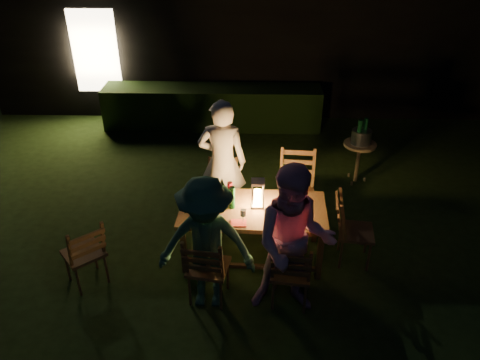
{
  "coord_description": "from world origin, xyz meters",
  "views": [
    {
      "loc": [
        0.28,
        -4.83,
        3.86
      ],
      "look_at": [
        0.14,
        0.03,
        0.96
      ],
      "focal_mm": 35.0,
      "sensor_mm": 36.0,
      "label": 1
    }
  ],
  "objects_px": {
    "lantern": "(258,195)",
    "bottle_bucket_a": "(359,135)",
    "person_house_side": "(222,162)",
    "chair_far_right": "(295,202)",
    "chair_end": "(353,241)",
    "person_opp_left": "(206,245)",
    "bottle_table": "(232,197)",
    "chair_far_left": "(223,202)",
    "chair_near_left": "(208,278)",
    "dining_table": "(253,213)",
    "ice_bucket": "(361,137)",
    "side_table": "(360,148)",
    "chair_spare": "(86,264)",
    "chair_near_right": "(290,283)",
    "bottle_bucket_b": "(364,133)",
    "person_opp_right": "(294,243)"
  },
  "relations": [
    {
      "from": "dining_table",
      "to": "bottle_table",
      "type": "relative_size",
      "value": 6.34
    },
    {
      "from": "person_opp_left",
      "to": "bottle_bucket_a",
      "type": "distance_m",
      "value": 3.37
    },
    {
      "from": "lantern",
      "to": "side_table",
      "type": "bearing_deg",
      "value": 49.2
    },
    {
      "from": "side_table",
      "to": "bottle_bucket_b",
      "type": "distance_m",
      "value": 0.25
    },
    {
      "from": "chair_end",
      "to": "chair_spare",
      "type": "distance_m",
      "value": 3.18
    },
    {
      "from": "lantern",
      "to": "bottle_table",
      "type": "bearing_deg",
      "value": -172.93
    },
    {
      "from": "chair_near_left",
      "to": "ice_bucket",
      "type": "relative_size",
      "value": 3.2
    },
    {
      "from": "dining_table",
      "to": "ice_bucket",
      "type": "relative_size",
      "value": 5.91
    },
    {
      "from": "chair_far_right",
      "to": "lantern",
      "type": "bearing_deg",
      "value": 57.34
    },
    {
      "from": "person_house_side",
      "to": "ice_bucket",
      "type": "distance_m",
      "value": 2.31
    },
    {
      "from": "chair_near_right",
      "to": "person_house_side",
      "type": "bearing_deg",
      "value": 125.09
    },
    {
      "from": "chair_near_left",
      "to": "person_opp_left",
      "type": "distance_m",
      "value": 0.5
    },
    {
      "from": "person_opp_left",
      "to": "ice_bucket",
      "type": "distance_m",
      "value": 3.43
    },
    {
      "from": "dining_table",
      "to": "bottle_table",
      "type": "bearing_deg",
      "value": -180.0
    },
    {
      "from": "person_house_side",
      "to": "bottle_table",
      "type": "relative_size",
      "value": 6.3
    },
    {
      "from": "chair_far_right",
      "to": "bottle_table",
      "type": "xyz_separation_m",
      "value": [
        -0.83,
        -0.74,
        0.54
      ]
    },
    {
      "from": "lantern",
      "to": "bottle_bucket_a",
      "type": "height_order",
      "value": "lantern"
    },
    {
      "from": "chair_far_left",
      "to": "chair_end",
      "type": "bearing_deg",
      "value": 153.69
    },
    {
      "from": "chair_end",
      "to": "bottle_table",
      "type": "bearing_deg",
      "value": -85.55
    },
    {
      "from": "chair_near_right",
      "to": "ice_bucket",
      "type": "relative_size",
      "value": 3.14
    },
    {
      "from": "chair_near_right",
      "to": "person_house_side",
      "type": "relative_size",
      "value": 0.53
    },
    {
      "from": "dining_table",
      "to": "person_house_side",
      "type": "xyz_separation_m",
      "value": [
        -0.42,
        0.84,
        0.23
      ]
    },
    {
      "from": "chair_end",
      "to": "person_house_side",
      "type": "relative_size",
      "value": 0.54
    },
    {
      "from": "chair_far_right",
      "to": "bottle_bucket_b",
      "type": "bearing_deg",
      "value": -128.73
    },
    {
      "from": "chair_near_left",
      "to": "person_house_side",
      "type": "bearing_deg",
      "value": 97.23
    },
    {
      "from": "chair_end",
      "to": "person_opp_left",
      "type": "distance_m",
      "value": 1.94
    },
    {
      "from": "chair_near_left",
      "to": "person_house_side",
      "type": "xyz_separation_m",
      "value": [
        0.07,
        1.59,
        0.59
      ]
    },
    {
      "from": "person_opp_right",
      "to": "bottle_bucket_b",
      "type": "height_order",
      "value": "person_opp_right"
    },
    {
      "from": "chair_end",
      "to": "ice_bucket",
      "type": "xyz_separation_m",
      "value": [
        0.41,
        1.94,
        0.49
      ]
    },
    {
      "from": "lantern",
      "to": "ice_bucket",
      "type": "height_order",
      "value": "lantern"
    },
    {
      "from": "chair_spare",
      "to": "person_opp_left",
      "type": "height_order",
      "value": "person_opp_left"
    },
    {
      "from": "bottle_table",
      "to": "side_table",
      "type": "height_order",
      "value": "bottle_table"
    },
    {
      "from": "chair_spare",
      "to": "ice_bucket",
      "type": "relative_size",
      "value": 3.1
    },
    {
      "from": "dining_table",
      "to": "bottle_bucket_b",
      "type": "xyz_separation_m",
      "value": [
        1.69,
        1.93,
        0.18
      ]
    },
    {
      "from": "person_opp_left",
      "to": "lantern",
      "type": "bearing_deg",
      "value": 60.11
    },
    {
      "from": "chair_near_left",
      "to": "person_opp_right",
      "type": "distance_m",
      "value": 1.08
    },
    {
      "from": "bottle_table",
      "to": "person_house_side",
      "type": "bearing_deg",
      "value": 101.31
    },
    {
      "from": "person_house_side",
      "to": "side_table",
      "type": "distance_m",
      "value": 2.33
    },
    {
      "from": "chair_far_left",
      "to": "person_opp_left",
      "type": "height_order",
      "value": "person_opp_left"
    },
    {
      "from": "bottle_bucket_b",
      "to": "ice_bucket",
      "type": "bearing_deg",
      "value": -141.34
    },
    {
      "from": "person_house_side",
      "to": "bottle_table",
      "type": "xyz_separation_m",
      "value": [
        0.17,
        -0.83,
        -0.02
      ]
    },
    {
      "from": "ice_bucket",
      "to": "chair_far_right",
      "type": "bearing_deg",
      "value": -132.87
    },
    {
      "from": "chair_near_left",
      "to": "chair_far_right",
      "type": "xyz_separation_m",
      "value": [
        1.07,
        1.5,
        0.03
      ]
    },
    {
      "from": "chair_near_left",
      "to": "bottle_table",
      "type": "height_order",
      "value": "bottle_table"
    },
    {
      "from": "bottle_bucket_a",
      "to": "person_house_side",
      "type": "bearing_deg",
      "value": -153.25
    },
    {
      "from": "side_table",
      "to": "ice_bucket",
      "type": "bearing_deg",
      "value": -135.0
    },
    {
      "from": "chair_far_right",
      "to": "bottle_bucket_a",
      "type": "xyz_separation_m",
      "value": [
        1.01,
        1.1,
        0.51
      ]
    },
    {
      "from": "lantern",
      "to": "chair_near_left",
      "type": "bearing_deg",
      "value": -123.9
    },
    {
      "from": "bottle_table",
      "to": "bottle_bucket_b",
      "type": "distance_m",
      "value": 2.73
    },
    {
      "from": "dining_table",
      "to": "chair_near_left",
      "type": "relative_size",
      "value": 1.85
    }
  ]
}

